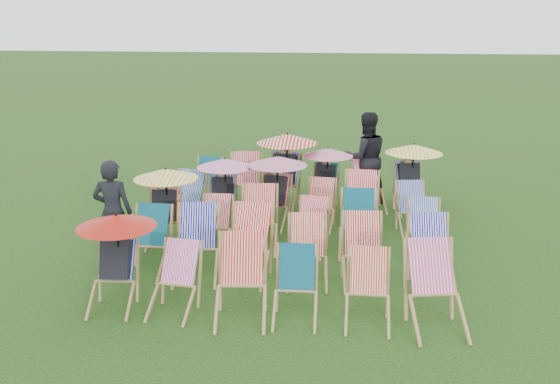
# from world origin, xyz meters

# --- Properties ---
(ground) EXTENTS (100.00, 100.00, 0.00)m
(ground) POSITION_xyz_m (0.00, 0.00, 0.00)
(ground) COLOR black
(ground) RESTS_ON ground
(deckchair_0) EXTENTS (1.02, 1.08, 1.21)m
(deckchair_0) POSITION_xyz_m (-2.04, -2.14, 0.64)
(deckchair_0) COLOR #9F7B4A
(deckchair_0) RESTS_ON ground
(deckchair_1) EXTENTS (0.64, 0.84, 0.85)m
(deckchair_1) POSITION_xyz_m (-1.24, -2.22, 0.42)
(deckchair_1) COLOR #9F7B4A
(deckchair_1) RESTS_ON ground
(deckchair_2) EXTENTS (0.75, 0.98, 0.99)m
(deckchair_2) POSITION_xyz_m (-0.37, -2.29, 0.50)
(deckchair_2) COLOR #9F7B4A
(deckchair_2) RESTS_ON ground
(deckchair_3) EXTENTS (0.59, 0.81, 0.86)m
(deckchair_3) POSITION_xyz_m (0.30, -2.24, 0.43)
(deckchair_3) COLOR #9F7B4A
(deckchair_3) RESTS_ON ground
(deckchair_4) EXTENTS (0.58, 0.80, 0.86)m
(deckchair_4) POSITION_xyz_m (1.18, -2.24, 0.43)
(deckchair_4) COLOR #9F7B4A
(deckchair_4) RESTS_ON ground
(deckchair_5) EXTENTS (0.81, 1.02, 1.00)m
(deckchair_5) POSITION_xyz_m (1.99, -2.27, 0.50)
(deckchair_5) COLOR #9F7B4A
(deckchair_5) RESTS_ON ground
(deckchair_6) EXTENTS (0.65, 0.88, 0.93)m
(deckchair_6) POSITION_xyz_m (-1.99, -1.04, 0.47)
(deckchair_6) COLOR #9F7B4A
(deckchair_6) RESTS_ON ground
(deckchair_7) EXTENTS (0.76, 0.99, 1.00)m
(deckchair_7) POSITION_xyz_m (-1.23, -1.14, 0.50)
(deckchair_7) COLOR #9F7B4A
(deckchair_7) RESTS_ON ground
(deckchair_8) EXTENTS (0.73, 0.97, 1.00)m
(deckchair_8) POSITION_xyz_m (-0.50, -1.07, 0.50)
(deckchair_8) COLOR #9F7B4A
(deckchair_8) RESTS_ON ground
(deckchair_9) EXTENTS (0.66, 0.88, 0.90)m
(deckchair_9) POSITION_xyz_m (0.36, -1.12, 0.45)
(deckchair_9) COLOR #9F7B4A
(deckchair_9) RESTS_ON ground
(deckchair_10) EXTENTS (0.69, 0.92, 0.94)m
(deckchair_10) POSITION_xyz_m (1.15, -1.07, 0.47)
(deckchair_10) COLOR #9F7B4A
(deckchair_10) RESTS_ON ground
(deckchair_11) EXTENTS (0.69, 0.92, 0.95)m
(deckchair_11) POSITION_xyz_m (2.08, -1.04, 0.47)
(deckchair_11) COLOR #9F7B4A
(deckchair_11) RESTS_ON ground
(deckchair_12) EXTENTS (1.04, 1.13, 1.24)m
(deckchair_12) POSITION_xyz_m (-2.08, 0.15, 0.65)
(deckchair_12) COLOR #9F7B4A
(deckchair_12) RESTS_ON ground
(deckchair_13) EXTENTS (0.55, 0.76, 0.83)m
(deckchair_13) POSITION_xyz_m (-1.21, -0.02, 0.41)
(deckchair_13) COLOR #9F7B4A
(deckchair_13) RESTS_ON ground
(deckchair_14) EXTENTS (0.71, 0.94, 0.97)m
(deckchair_14) POSITION_xyz_m (-0.51, 0.10, 0.49)
(deckchair_14) COLOR #9F7B4A
(deckchair_14) RESTS_ON ground
(deckchair_15) EXTENTS (0.66, 0.83, 0.83)m
(deckchair_15) POSITION_xyz_m (0.32, 0.04, 0.41)
(deckchair_15) COLOR #9F7B4A
(deckchair_15) RESTS_ON ground
(deckchair_16) EXTENTS (0.63, 0.88, 0.95)m
(deckchair_16) POSITION_xyz_m (1.08, 0.08, 0.48)
(deckchair_16) COLOR #9F7B4A
(deckchair_16) RESTS_ON ground
(deckchair_17) EXTENTS (0.61, 0.82, 0.85)m
(deckchair_17) POSITION_xyz_m (2.08, 0.11, 0.42)
(deckchair_17) COLOR #9F7B4A
(deckchair_17) RESTS_ON ground
(deckchair_18) EXTENTS (0.72, 0.92, 0.92)m
(deckchair_18) POSITION_xyz_m (-1.99, 1.13, 0.46)
(deckchair_18) COLOR #9F7B4A
(deckchair_18) RESTS_ON ground
(deckchair_19) EXTENTS (1.00, 1.08, 1.18)m
(deckchair_19) POSITION_xyz_m (-1.31, 1.21, 0.63)
(deckchair_19) COLOR #9F7B4A
(deckchair_19) RESTS_ON ground
(deckchair_20) EXTENTS (1.05, 1.11, 1.24)m
(deckchair_20) POSITION_xyz_m (-0.41, 1.26, 0.66)
(deckchair_20) COLOR #9F7B4A
(deckchair_20) RESTS_ON ground
(deckchair_21) EXTENTS (0.62, 0.81, 0.83)m
(deckchair_21) POSITION_xyz_m (0.41, 1.23, 0.41)
(deckchair_21) COLOR #9F7B4A
(deckchair_21) RESTS_ON ground
(deckchair_22) EXTENTS (0.71, 0.95, 0.99)m
(deckchair_22) POSITION_xyz_m (1.12, 1.15, 0.50)
(deckchair_22) COLOR #9F7B4A
(deckchair_22) RESTS_ON ground
(deckchair_23) EXTENTS (0.67, 0.84, 0.84)m
(deckchair_23) POSITION_xyz_m (2.03, 1.16, 0.42)
(deckchair_23) COLOR #9F7B4A
(deckchair_23) RESTS_ON ground
(deckchair_24) EXTENTS (0.71, 0.89, 0.87)m
(deckchair_24) POSITION_xyz_m (-1.96, 2.41, 0.44)
(deckchair_24) COLOR #9F7B4A
(deckchair_24) RESTS_ON ground
(deckchair_25) EXTENTS (0.78, 1.00, 1.01)m
(deckchair_25) POSITION_xyz_m (-1.10, 2.30, 0.50)
(deckchair_25) COLOR #9F7B4A
(deckchair_25) RESTS_ON ground
(deckchair_26) EXTENTS (1.19, 1.25, 1.41)m
(deckchair_26) POSITION_xyz_m (-0.37, 2.47, 0.74)
(deckchair_26) COLOR #9F7B4A
(deckchair_26) RESTS_ON ground
(deckchair_27) EXTENTS (0.98, 1.04, 1.16)m
(deckchair_27) POSITION_xyz_m (0.43, 2.44, 0.61)
(deckchair_27) COLOR #9F7B4A
(deckchair_27) RESTS_ON ground
(deckchair_28) EXTENTS (0.78, 0.96, 0.94)m
(deckchair_28) POSITION_xyz_m (1.29, 2.41, 0.47)
(deckchair_28) COLOR #9F7B4A
(deckchair_28) RESTS_ON ground
(deckchair_29) EXTENTS (1.08, 1.17, 1.28)m
(deckchair_29) POSITION_xyz_m (2.09, 2.38, 0.68)
(deckchair_29) COLOR #9F7B4A
(deckchair_29) RESTS_ON ground
(person_left) EXTENTS (0.60, 0.41, 1.61)m
(person_left) POSITION_xyz_m (-2.58, -0.75, 0.81)
(person_left) COLOR black
(person_left) RESTS_ON ground
(person_rear) EXTENTS (1.03, 0.89, 1.82)m
(person_rear) POSITION_xyz_m (1.22, 2.88, 0.91)
(person_rear) COLOR black
(person_rear) RESTS_ON ground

